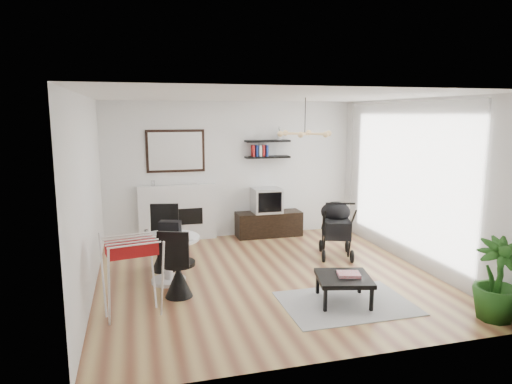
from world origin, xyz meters
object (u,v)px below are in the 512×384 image
object	(u,v)px
crt_tv	(267,200)
dining_table	(168,253)
coffee_table	(344,279)
drying_rack	(132,276)
stroller	(336,230)
potted_plant	(497,280)
tv_console	(269,224)
fireplace	(177,206)

from	to	relation	value
crt_tv	dining_table	bearing A→B (deg)	-135.22
dining_table	coffee_table	world-z (taller)	dining_table
crt_tv	drying_rack	world-z (taller)	drying_rack
stroller	coffee_table	distance (m)	2.04
potted_plant	tv_console	bearing A→B (deg)	109.36
drying_rack	stroller	world-z (taller)	stroller
crt_tv	dining_table	size ratio (longest dim) A/B	0.60
drying_rack	fireplace	bearing A→B (deg)	64.28
stroller	coffee_table	size ratio (longest dim) A/B	1.29
stroller	tv_console	bearing A→B (deg)	134.13
crt_tv	drying_rack	size ratio (longest dim) A/B	0.57
dining_table	drying_rack	xyz separation A→B (m)	(-0.50, -1.05, 0.07)
drying_rack	stroller	size ratio (longest dim) A/B	0.94
fireplace	potted_plant	size ratio (longest dim) A/B	2.17
stroller	potted_plant	xyz separation A→B (m)	(0.79, -2.82, 0.05)
potted_plant	fireplace	bearing A→B (deg)	126.38
fireplace	drying_rack	bearing A→B (deg)	-104.59
fireplace	tv_console	bearing A→B (deg)	-5.20
dining_table	coffee_table	distance (m)	2.55
tv_console	dining_table	size ratio (longest dim) A/B	1.41
tv_console	stroller	distance (m)	1.75
dining_table	fireplace	bearing A→B (deg)	80.95
fireplace	stroller	size ratio (longest dim) A/B	2.05
dining_table	drying_rack	distance (m)	1.17
fireplace	potted_plant	bearing A→B (deg)	-53.62
coffee_table	tv_console	bearing A→B (deg)	89.83
crt_tv	stroller	bearing A→B (deg)	-62.76
drying_rack	coffee_table	bearing A→B (deg)	-17.37
fireplace	crt_tv	distance (m)	1.77
coffee_table	potted_plant	xyz separation A→B (m)	(1.55, -0.93, 0.18)
tv_console	crt_tv	distance (m)	0.50
dining_table	drying_rack	bearing A→B (deg)	-115.58
drying_rack	dining_table	bearing A→B (deg)	53.29
fireplace	drying_rack	distance (m)	3.44
crt_tv	stroller	size ratio (longest dim) A/B	0.54
crt_tv	coffee_table	xyz separation A→B (m)	(0.04, -3.45, -0.42)
tv_console	crt_tv	bearing A→B (deg)	-176.13
drying_rack	stroller	distance (m)	3.79
fireplace	dining_table	size ratio (longest dim) A/B	2.31
tv_console	coffee_table	size ratio (longest dim) A/B	1.61
tv_console	coffee_table	distance (m)	3.46
fireplace	coffee_table	bearing A→B (deg)	-63.56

